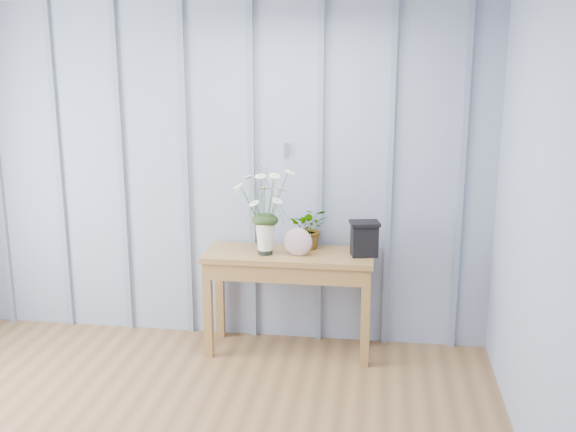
# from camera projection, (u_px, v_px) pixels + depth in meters

# --- Properties ---
(room_shell) EXTENTS (4.00, 4.50, 2.50)m
(room_shell) POSITION_uv_depth(u_px,v_px,m) (155.00, 81.00, 3.52)
(room_shell) COLOR #919CB6
(room_shell) RESTS_ON ground
(sideboard) EXTENTS (1.20, 0.45, 0.75)m
(sideboard) POSITION_uv_depth(u_px,v_px,m) (289.00, 268.00, 4.81)
(sideboard) COLOR olive
(sideboard) RESTS_ON ground
(daisy_vase) EXTENTS (0.45, 0.34, 0.64)m
(daisy_vase) POSITION_uv_depth(u_px,v_px,m) (265.00, 198.00, 4.65)
(daisy_vase) COLOR black
(daisy_vase) RESTS_ON sideboard
(spider_plant) EXTENTS (0.29, 0.26, 0.31)m
(spider_plant) POSITION_uv_depth(u_px,v_px,m) (310.00, 228.00, 4.85)
(spider_plant) COLOR #1E3313
(spider_plant) RESTS_ON sideboard
(felt_disc_vessel) EXTENTS (0.21, 0.08, 0.20)m
(felt_disc_vessel) POSITION_uv_depth(u_px,v_px,m) (298.00, 242.00, 4.68)
(felt_disc_vessel) COLOR #8B5569
(felt_disc_vessel) RESTS_ON sideboard
(carved_box) EXTENTS (0.23, 0.19, 0.25)m
(carved_box) POSITION_uv_depth(u_px,v_px,m) (364.00, 238.00, 4.68)
(carved_box) COLOR black
(carved_box) RESTS_ON sideboard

